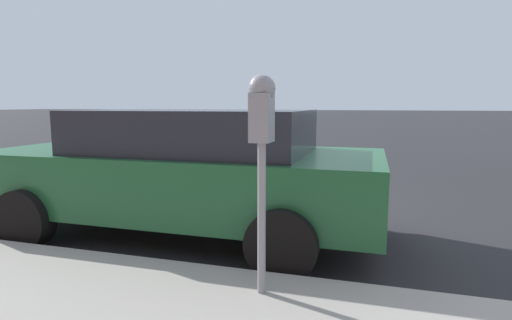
% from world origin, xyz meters
% --- Properties ---
extents(ground_plane, '(220.00, 220.00, 0.00)m').
position_xyz_m(ground_plane, '(0.00, 0.00, 0.00)').
color(ground_plane, '#2B2B2D').
extents(parking_meter, '(0.21, 0.19, 1.59)m').
position_xyz_m(parking_meter, '(-2.56, -0.72, 1.35)').
color(parking_meter, gray).
rests_on(parking_meter, sidewalk).
extents(car_green, '(2.04, 4.48, 1.45)m').
position_xyz_m(car_green, '(-1.13, 0.58, 0.78)').
color(car_green, '#1E5B33').
rests_on(car_green, ground_plane).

